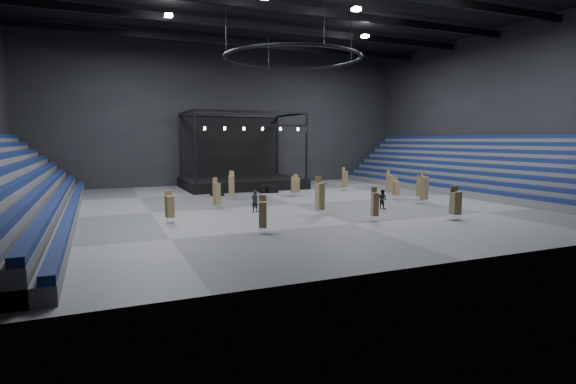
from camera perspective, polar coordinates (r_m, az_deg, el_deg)
name	(u,v)px	position (r m, az deg, el deg)	size (l,w,h in m)	color
floor	(292,204)	(41.08, 0.55, -1.56)	(50.00, 50.00, 0.00)	#565659
wall_back	(229,116)	(60.57, -7.55, 9.55)	(50.00, 0.20, 18.00)	black
wall_front	(474,72)	(23.24, 22.50, 13.91)	(50.00, 0.20, 18.00)	black
wall_right	(499,111)	(55.72, 25.17, 9.25)	(0.20, 42.00, 18.00)	black
bleachers_right	(481,177)	(54.27, 23.34, 1.73)	(7.20, 40.00, 6.40)	#505053
stage	(240,176)	(56.09, -6.12, 2.09)	(14.00, 10.00, 9.20)	black
truss_ring	(292,58)	(41.29, 0.57, 16.60)	(12.30, 12.30, 5.15)	black
roof_girders	(292,9)	(42.22, 0.57, 22.22)	(49.00, 30.35, 0.70)	black
floodlights	(313,3)	(38.56, 3.16, 22.80)	(28.60, 16.60, 0.25)	white
flight_case_left	(217,191)	(47.89, -9.01, 0.07)	(1.36, 0.68, 0.91)	black
flight_case_mid	(265,189)	(49.94, -2.95, 0.38)	(1.27, 0.63, 0.85)	black
flight_case_right	(273,190)	(49.81, -1.98, 0.32)	(1.14, 0.57, 0.76)	black
chair_stack_0	(457,202)	(35.40, 20.70, -1.24)	(0.50, 0.50, 2.49)	silver
chair_stack_1	(345,179)	(52.40, 7.25, 1.69)	(0.67, 0.67, 2.71)	silver
chair_stack_2	(294,186)	(46.61, 0.79, 0.80)	(0.60, 0.60, 2.08)	silver
chair_stack_3	(217,193)	(38.45, -9.06, -0.16)	(0.64, 0.64, 2.69)	silver
chair_stack_4	(455,202)	(35.22, 20.39, -1.24)	(0.55, 0.55, 2.45)	silver
chair_stack_5	(375,204)	(33.12, 10.97, -1.46)	(0.52, 0.52, 2.47)	silver
chair_stack_6	(424,188)	(42.82, 16.90, 0.55)	(0.66, 0.66, 3.02)	silver
chair_stack_7	(263,214)	(28.06, -3.22, -2.81)	(0.62, 0.62, 2.43)	silver
chair_stack_8	(297,184)	(47.22, 1.09, 0.99)	(0.55, 0.55, 2.27)	silver
chair_stack_9	(396,188)	(45.46, 13.54, 0.53)	(0.55, 0.55, 2.17)	silver
chair_stack_10	(419,188)	(45.56, 16.35, 0.53)	(0.53, 0.53, 2.39)	silver
chair_stack_11	(232,185)	(44.75, -7.18, 0.92)	(0.67, 0.67, 2.82)	silver
chair_stack_12	(390,183)	(47.98, 12.77, 1.14)	(0.69, 0.69, 2.69)	silver
chair_stack_13	(320,196)	(34.93, 4.08, -0.47)	(0.61, 0.61, 3.06)	silver
chair_stack_14	(170,206)	(32.64, -14.81, -1.74)	(0.61, 0.61, 2.32)	silver
man_center	(255,201)	(36.66, -4.25, -1.17)	(0.65, 0.43, 1.79)	black
crew_member	(382,199)	(39.24, 11.89, -0.88)	(0.80, 0.63, 1.65)	black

